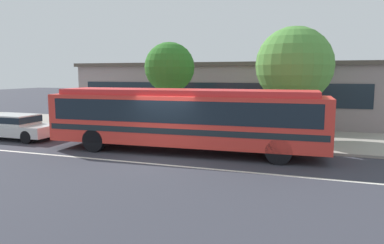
{
  "coord_description": "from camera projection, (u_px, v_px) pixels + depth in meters",
  "views": [
    {
      "loc": [
        5.77,
        -12.93,
        3.38
      ],
      "look_at": [
        0.65,
        1.84,
        1.3
      ],
      "focal_mm": 33.81,
      "sensor_mm": 36.0,
      "label": 1
    }
  ],
  "objects": [
    {
      "name": "pedestrian_waiting_near_sign",
      "position": [
        161.0,
        120.0,
        18.24
      ],
      "size": [
        0.39,
        0.39,
        1.6
      ],
      "color": "#372E2C",
      "rests_on": "sidewalk_slab"
    },
    {
      "name": "station_building",
      "position": [
        227.0,
        92.0,
        26.64
      ],
      "size": [
        20.5,
        8.44,
        4.13
      ],
      "color": "gray",
      "rests_on": "ground_plane"
    },
    {
      "name": "ground_plane",
      "position": [
        162.0,
        159.0,
        14.43
      ],
      "size": [
        120.0,
        120.0,
        0.0
      ],
      "primitive_type": "plane",
      "color": "#353640"
    },
    {
      "name": "transit_bus",
      "position": [
        185.0,
        116.0,
        15.56
      ],
      "size": [
        12.02,
        3.02,
        2.73
      ],
      "color": "red",
      "rests_on": "ground_plane"
    },
    {
      "name": "sedan_behind_bus",
      "position": [
        14.0,
        125.0,
        18.84
      ],
      "size": [
        4.45,
        1.82,
        1.29
      ],
      "color": "silver",
      "rests_on": "ground_plane"
    },
    {
      "name": "bus_stop_sign",
      "position": [
        305.0,
        114.0,
        15.64
      ],
      "size": [
        0.13,
        0.44,
        2.36
      ],
      "color": "gray",
      "rests_on": "sidewalk_slab"
    },
    {
      "name": "lane_stripe_center",
      "position": [
        153.0,
        164.0,
        13.68
      ],
      "size": [
        56.0,
        0.16,
        0.01
      ],
      "primitive_type": "cube",
      "color": "silver",
      "rests_on": "ground_plane"
    },
    {
      "name": "sidewalk_slab",
      "position": [
        210.0,
        132.0,
        20.91
      ],
      "size": [
        60.0,
        8.0,
        0.12
      ],
      "primitive_type": "cube",
      "color": "gray",
      "rests_on": "ground_plane"
    },
    {
      "name": "street_tree_mid_block",
      "position": [
        294.0,
        65.0,
        18.0
      ],
      "size": [
        3.84,
        3.84,
        5.61
      ],
      "color": "brown",
      "rests_on": "sidewalk_slab"
    },
    {
      "name": "pedestrian_standing_by_tree",
      "position": [
        310.0,
        123.0,
        16.55
      ],
      "size": [
        0.42,
        0.42,
        1.74
      ],
      "color": "#32303E",
      "rests_on": "sidewalk_slab"
    },
    {
      "name": "street_tree_near_stop",
      "position": [
        170.0,
        68.0,
        19.98
      ],
      "size": [
        2.77,
        2.77,
        5.01
      ],
      "color": "brown",
      "rests_on": "sidewalk_slab"
    },
    {
      "name": "pedestrian_walking_along_curb",
      "position": [
        296.0,
        124.0,
        16.73
      ],
      "size": [
        0.43,
        0.43,
        1.64
      ],
      "color": "navy",
      "rests_on": "sidewalk_slab"
    }
  ]
}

